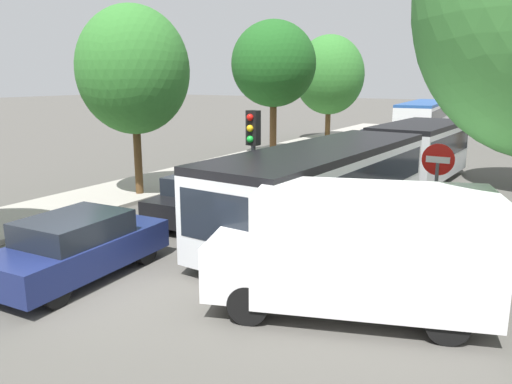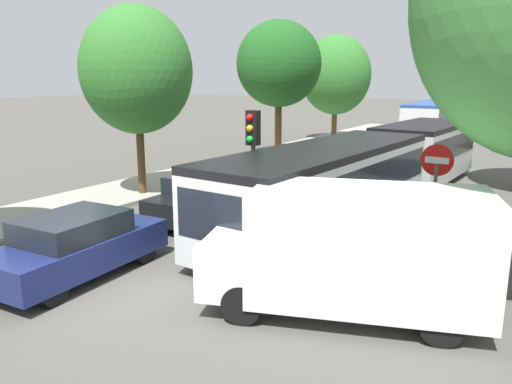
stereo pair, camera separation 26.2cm
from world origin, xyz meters
name	(u,v)px [view 2 (the right image)]	position (x,y,z in m)	size (l,w,h in m)	color
ground_plane	(113,299)	(0.00, 0.00, 0.00)	(200.00, 200.00, 0.00)	#4F4C47
kerb_strip_left	(264,156)	(-6.59, 16.82, 0.07)	(3.20, 43.63, 0.14)	#9E998E
articulated_bus	(376,166)	(1.99, 9.56, 1.40)	(3.48, 16.44, 2.42)	silver
city_bus_rear	(432,116)	(-1.70, 33.64, 1.41)	(3.33, 11.51, 2.44)	silver
queued_car_navy	(76,245)	(-1.52, 0.43, 0.71)	(1.91, 4.09, 1.39)	navy
queued_car_black	(206,196)	(-1.86, 5.47, 0.72)	(1.95, 4.18, 1.42)	black
queued_car_graphite	(298,168)	(-1.71, 11.23, 0.72)	(1.95, 4.17, 1.42)	#47474C
queued_car_red	(344,154)	(-1.74, 16.16, 0.69)	(1.86, 3.98, 1.35)	#B21E19
queued_car_tan	(385,141)	(-1.47, 21.58, 0.73)	(1.97, 4.23, 1.44)	tan
white_van	(354,249)	(4.18, 1.91, 1.24)	(5.36, 3.46, 2.31)	white
traffic_light	(253,145)	(0.23, 4.78, 2.50)	(0.33, 0.37, 3.40)	#56595E
no_entry_sign	(435,187)	(4.84, 4.98, 1.88)	(0.70, 0.08, 2.82)	#56595E
tree_left_mid	(137,71)	(-5.71, 6.69, 4.47)	(3.86, 3.86, 6.66)	#51381E
tree_left_far	(279,64)	(-5.98, 17.22, 4.93)	(4.42, 4.42, 7.17)	#51381E
tree_left_distant	(336,75)	(-6.43, 25.88, 4.42)	(4.69, 4.69, 7.06)	#51381E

